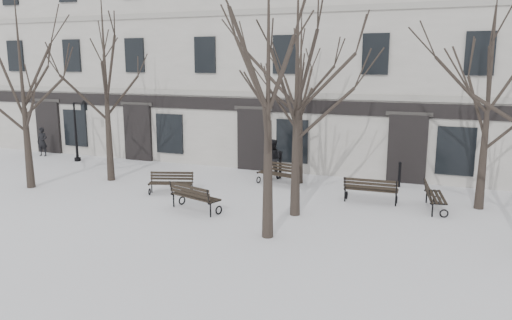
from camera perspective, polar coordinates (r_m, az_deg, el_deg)
The scene contains 18 objects.
ground at distance 15.52m, azimuth 0.73°, elevation -7.97°, with size 100.00×100.00×0.00m, color silver.
building at distance 27.16m, azimuth 10.86°, elevation 11.89°, with size 40.40×10.20×11.40m.
tree_0 at distance 21.97m, azimuth -25.31°, elevation 9.51°, with size 5.43×5.43×7.76m.
tree_1 at distance 16.23m, azimuth 4.74°, elevation 11.87°, with size 5.93×5.93×8.47m.
tree_2 at distance 14.03m, azimuth 1.42°, elevation 11.41°, with size 5.76×5.76×8.23m.
tree_4 at distance 22.14m, azimuth -16.92°, elevation 10.59°, with size 5.65×5.65×8.07m.
tree_5 at distance 20.78m, azimuth 5.13°, elevation 9.64°, with size 5.09×5.09×7.27m.
tree_6 at distance 18.66m, azimuth 25.23°, elevation 8.88°, with size 5.24×5.24×7.49m.
bench_0 at distance 19.75m, azimuth -9.68°, elevation -2.52°, with size 1.78×1.12×0.85m.
bench_1 at distance 17.35m, azimuth -7.11°, elevation -4.13°, with size 2.05×1.27×0.98m.
bench_3 at distance 20.86m, azimuth 2.64°, elevation -1.52°, with size 1.93×1.10×0.93m.
bench_4 at distance 18.67m, azimuth 12.98°, elevation -3.26°, with size 1.95×0.77×0.97m.
bench_5 at distance 18.45m, azimuth 19.62°, elevation -3.87°, with size 0.96×1.92×0.93m.
lamp_post at distance 27.15m, azimuth -19.60°, elevation 3.64°, with size 0.99×0.37×3.16m.
bollard_a at distance 22.35m, azimuth 2.79°, elevation -0.35°, with size 0.15×0.15×1.17m.
bollard_b at distance 21.34m, azimuth 16.08°, elevation -1.49°, with size 0.14×0.14×1.06m.
pedestrian_a at distance 29.78m, azimuth -23.12°, elevation 0.44°, with size 0.57×0.38×1.57m, color black.
pedestrian_b at distance 22.22m, azimuth 1.84°, elevation -2.06°, with size 0.85×0.66×1.75m, color black.
Camera 1 is at (5.26, -13.68, 5.09)m, focal length 35.00 mm.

